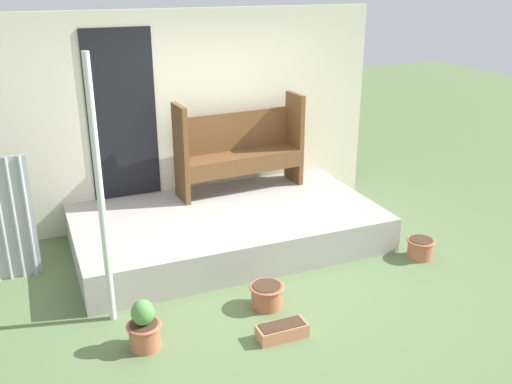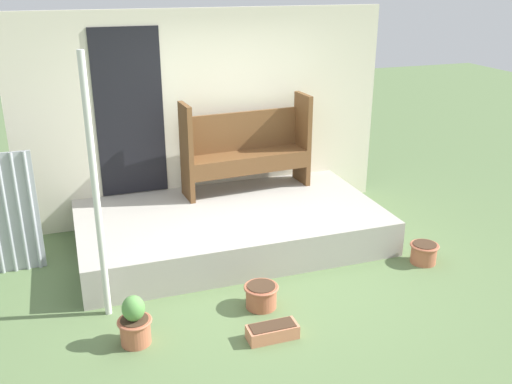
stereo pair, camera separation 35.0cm
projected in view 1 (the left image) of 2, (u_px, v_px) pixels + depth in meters
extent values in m
plane|color=#5B7547|center=(266.00, 280.00, 5.92)|extent=(24.00, 24.00, 0.00)
cube|color=#A8A399|center=(228.00, 228.00, 6.64)|extent=(3.45, 1.91, 0.41)
cube|color=beige|center=(199.00, 117.00, 7.09)|extent=(4.65, 0.06, 2.60)
cube|color=black|center=(122.00, 116.00, 6.67)|extent=(0.80, 0.02, 2.00)
cylinder|color=#AAB0B5|center=(2.00, 221.00, 5.71)|extent=(0.04, 0.04, 1.31)
cylinder|color=#AAB0B5|center=(15.00, 219.00, 5.75)|extent=(0.04, 0.04, 1.31)
cylinder|color=#AAB0B5|center=(28.00, 217.00, 5.79)|extent=(0.04, 0.04, 1.31)
cylinder|color=silver|center=(100.00, 197.00, 4.82)|extent=(0.06, 0.06, 2.42)
cube|color=brown|center=(181.00, 154.00, 6.71)|extent=(0.09, 0.40, 1.16)
cube|color=brown|center=(294.00, 138.00, 7.35)|extent=(0.09, 0.40, 1.16)
cube|color=brown|center=(240.00, 155.00, 7.07)|extent=(1.50, 0.50, 0.04)
cube|color=brown|center=(247.00, 168.00, 6.96)|extent=(1.48, 0.13, 0.17)
cube|color=brown|center=(234.00, 131.00, 7.13)|extent=(1.48, 0.14, 0.49)
cylinder|color=#B76647|center=(145.00, 336.00, 4.81)|extent=(0.26, 0.26, 0.23)
torus|color=#B76647|center=(144.00, 325.00, 4.77)|extent=(0.30, 0.30, 0.02)
cylinder|color=#422D1E|center=(144.00, 324.00, 4.77)|extent=(0.24, 0.24, 0.01)
ellipsoid|color=#599347|center=(143.00, 313.00, 4.73)|extent=(0.19, 0.19, 0.23)
cylinder|color=#B76647|center=(267.00, 296.00, 5.41)|extent=(0.29, 0.29, 0.22)
torus|color=#B76647|center=(267.00, 287.00, 5.37)|extent=(0.33, 0.33, 0.02)
cylinder|color=#422D1E|center=(267.00, 285.00, 5.37)|extent=(0.27, 0.27, 0.01)
cylinder|color=#B76647|center=(420.00, 249.00, 6.34)|extent=(0.28, 0.28, 0.22)
torus|color=#B76647|center=(421.00, 241.00, 6.31)|extent=(0.32, 0.32, 0.02)
cylinder|color=#422D1E|center=(421.00, 239.00, 6.30)|extent=(0.25, 0.25, 0.01)
cube|color=tan|center=(282.00, 331.00, 4.96)|extent=(0.44, 0.19, 0.12)
cube|color=#422D1E|center=(282.00, 325.00, 4.94)|extent=(0.39, 0.16, 0.01)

